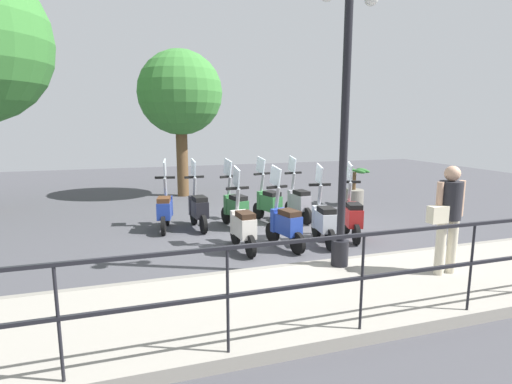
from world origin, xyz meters
TOP-DOWN VIEW (x-y plane):
  - ground_plane at (0.00, 0.00)m, footprint 28.00×28.00m
  - promenade_walkway at (-3.15, 0.00)m, footprint 2.20×20.00m
  - fence_railing at (-4.20, 0.00)m, footprint 0.04×16.03m
  - lamp_post_near at (-2.40, -0.04)m, footprint 0.26×0.90m
  - pedestrian_with_bag at (-3.17, -1.32)m, footprint 0.33×0.65m
  - tree_distant at (5.15, 1.39)m, footprint 2.60×2.60m
  - potted_palm at (2.18, -3.06)m, footprint 1.06×0.66m
  - scooter_near_0 at (-0.75, -1.23)m, footprint 1.20×0.55m
  - scooter_near_1 at (-0.91, -0.52)m, footprint 1.23×0.45m
  - scooter_near_2 at (-0.91, 0.29)m, footprint 1.22×0.50m
  - scooter_near_3 at (-0.83, 1.08)m, footprint 1.23×0.44m
  - scooter_far_0 at (0.96, -0.80)m, footprint 1.23×0.44m
  - scooter_far_1 at (1.05, -0.08)m, footprint 1.21×0.53m
  - scooter_far_2 at (0.80, 0.80)m, footprint 1.21×0.52m
  - scooter_far_3 at (0.95, 1.60)m, footprint 1.23×0.44m
  - scooter_far_4 at (1.07, 2.31)m, footprint 1.22×0.48m

SIDE VIEW (x-z plane):
  - ground_plane at x=0.00m, z-range 0.00..0.00m
  - promenade_walkway at x=-3.15m, z-range 0.00..0.15m
  - potted_palm at x=2.18m, z-range -0.08..0.97m
  - scooter_near_0 at x=-0.75m, z-range -0.29..1.25m
  - scooter_near_1 at x=-0.91m, z-range -0.29..1.25m
  - scooter_near_2 at x=-0.91m, z-range -0.29..1.25m
  - scooter_near_3 at x=-0.83m, z-range -0.29..1.25m
  - scooter_far_0 at x=0.96m, z-range -0.29..1.25m
  - scooter_far_1 at x=1.05m, z-range -0.29..1.25m
  - scooter_far_2 at x=0.80m, z-range -0.29..1.25m
  - scooter_far_3 at x=0.95m, z-range -0.29..1.25m
  - scooter_far_4 at x=1.07m, z-range -0.29..1.25m
  - fence_railing at x=-4.20m, z-range 0.37..1.44m
  - pedestrian_with_bag at x=-3.17m, z-range 0.28..1.87m
  - lamp_post_near at x=-2.40m, z-range -0.10..4.33m
  - tree_distant at x=5.15m, z-range 0.94..5.49m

